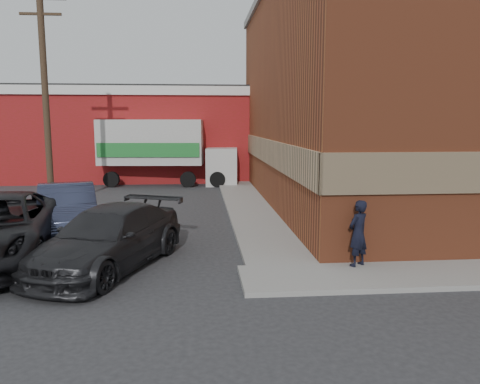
# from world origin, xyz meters

# --- Properties ---
(ground) EXTENTS (90.00, 90.00, 0.00)m
(ground) POSITION_xyz_m (0.00, 0.00, 0.00)
(ground) COLOR #28282B
(ground) RESTS_ON ground
(brick_building) EXTENTS (14.25, 18.25, 9.36)m
(brick_building) POSITION_xyz_m (8.50, 9.00, 4.68)
(brick_building) COLOR brown
(brick_building) RESTS_ON ground
(sidewalk_west) EXTENTS (1.80, 18.00, 0.12)m
(sidewalk_west) POSITION_xyz_m (0.60, 9.00, 0.06)
(sidewalk_west) COLOR gray
(sidewalk_west) RESTS_ON ground
(warehouse) EXTENTS (16.30, 8.30, 5.60)m
(warehouse) POSITION_xyz_m (-6.00, 20.00, 2.81)
(warehouse) COLOR maroon
(warehouse) RESTS_ON ground
(utility_pole) EXTENTS (2.00, 0.26, 9.00)m
(utility_pole) POSITION_xyz_m (-7.50, 9.00, 4.75)
(utility_pole) COLOR #443122
(utility_pole) RESTS_ON ground
(man) EXTENTS (0.69, 0.63, 1.58)m
(man) POSITION_xyz_m (2.34, -0.25, 0.91)
(man) COLOR black
(man) RESTS_ON sidewalk_south
(sedan) EXTENTS (2.94, 5.07, 1.58)m
(sedan) POSITION_xyz_m (-5.51, 4.07, 0.79)
(sedan) COLOR #2B3048
(sedan) RESTS_ON ground
(suv_b) EXTENTS (3.79, 5.43, 1.46)m
(suv_b) POSITION_xyz_m (-3.59, 0.50, 0.73)
(suv_b) COLOR #232325
(suv_b) RESTS_ON ground
(box_truck) EXTENTS (7.53, 2.77, 3.64)m
(box_truck) POSITION_xyz_m (-3.29, 15.71, 2.10)
(box_truck) COLOR beige
(box_truck) RESTS_ON ground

